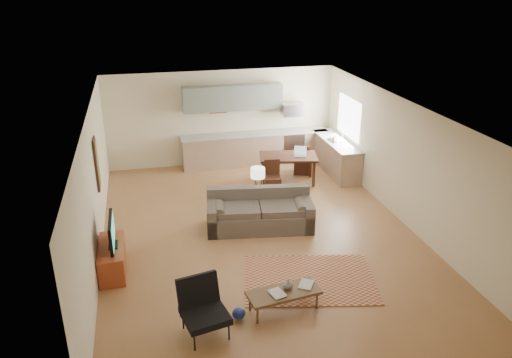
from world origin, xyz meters
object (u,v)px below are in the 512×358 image
object	(u,v)px
sofa	(260,211)
coffee_table	(284,300)
armchair	(205,311)
console_table	(258,202)
tv_credenza	(112,258)
dining_table	(288,169)

from	to	relation	value
sofa	coffee_table	size ratio (longest dim) A/B	1.96
armchair	console_table	xyz separation A→B (m)	(1.74, 3.79, -0.11)
coffee_table	tv_credenza	xyz separation A→B (m)	(-2.77, 1.85, 0.09)
armchair	dining_table	world-z (taller)	armchair
tv_credenza	console_table	bearing A→B (deg)	27.19
sofa	dining_table	world-z (taller)	sofa
console_table	dining_table	xyz separation A→B (m)	(1.24, 1.72, 0.05)
sofa	coffee_table	distance (m)	2.91
coffee_table	console_table	world-z (taller)	console_table
armchair	dining_table	distance (m)	6.26
sofa	tv_credenza	size ratio (longest dim) A/B	2.01
coffee_table	tv_credenza	size ratio (longest dim) A/B	1.02
tv_credenza	dining_table	size ratio (longest dim) A/B	0.80
sofa	armchair	world-z (taller)	armchair
tv_credenza	armchair	bearing A→B (deg)	-56.37
sofa	dining_table	size ratio (longest dim) A/B	1.60
console_table	coffee_table	bearing A→B (deg)	-95.45
coffee_table	console_table	bearing A→B (deg)	75.43
armchair	sofa	bearing A→B (deg)	50.80
tv_credenza	console_table	xyz separation A→B (m)	(3.18, 1.63, 0.06)
console_table	tv_credenza	bearing A→B (deg)	-151.60
sofa	armchair	size ratio (longest dim) A/B	2.71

